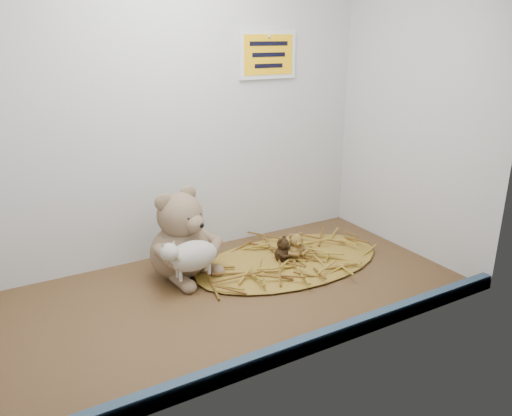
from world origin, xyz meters
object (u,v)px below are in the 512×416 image
main_teddy (179,234)px  mini_teddy_brown (282,248)px  toy_lamb (193,256)px  mini_teddy_tan (296,245)px

main_teddy → mini_teddy_brown: size_ratio=3.42×
main_teddy → mini_teddy_brown: bearing=-37.5°
main_teddy → toy_lamb: size_ratio=1.44×
main_teddy → mini_teddy_brown: (27.18, -7.15, -7.31)cm
mini_teddy_brown → mini_teddy_tan: bearing=-44.7°
toy_lamb → main_teddy: bearing=90.0°
toy_lamb → mini_teddy_brown: bearing=2.9°
mini_teddy_tan → mini_teddy_brown: mini_teddy_tan is taller
mini_teddy_brown → toy_lamb: bearing=150.0°
main_teddy → mini_teddy_brown: main_teddy is taller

